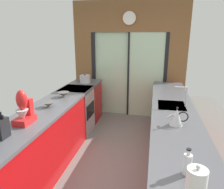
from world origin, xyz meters
name	(u,v)px	position (x,y,z in m)	size (l,w,h in m)	color
ground_plane	(114,152)	(0.00, 0.60, -0.01)	(5.04, 7.60, 0.02)	slate
back_wall_unit	(129,53)	(0.00, 2.40, 1.53)	(2.64, 0.12, 2.70)	brown
left_counter_run	(51,134)	(-0.91, 0.13, 0.47)	(0.62, 3.80, 0.92)	#AD0C0F
right_counter_run	(172,140)	(0.91, 0.30, 0.46)	(0.62, 3.80, 0.92)	#AD0C0F
sink_faucet	(184,93)	(1.06, 0.55, 1.11)	(0.19, 0.02, 0.30)	#B7BABC
oven_range	(77,110)	(-0.91, 1.25, 0.46)	(0.60, 0.60, 0.92)	#B7BABC
mixing_bowl_mid	(49,105)	(-0.89, 0.09, 0.96)	(0.17, 0.17, 0.08)	#514C47
mixing_bowl_far	(64,94)	(-0.89, 0.63, 0.97)	(0.19, 0.19, 0.09)	#514C47
knife_block	(2,128)	(-0.89, -0.88, 1.03)	(0.08, 0.14, 0.29)	black
stand_mixer	(24,111)	(-0.89, -0.50, 1.08)	(0.17, 0.27, 0.42)	red
stock_pot	(85,79)	(-0.89, 1.78, 1.00)	(0.24, 0.24, 0.19)	#B7BABC
kettle	(177,117)	(0.89, -0.19, 1.02)	(0.24, 0.15, 0.23)	#B7BABC
soap_bottle	(187,164)	(0.89, -1.12, 1.01)	(0.07, 0.07, 0.22)	silver
paper_towel_roll	(196,188)	(0.89, -1.44, 1.05)	(0.14, 0.14, 0.30)	#B7BABC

